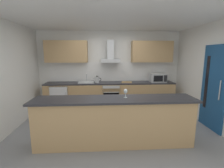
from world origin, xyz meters
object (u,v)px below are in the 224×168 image
Objects in this scene: microwave at (158,78)px; sink at (86,82)px; refrigerator at (61,97)px; kettle at (97,80)px; range_hood at (110,55)px; chopping_board at (127,82)px; oven at (111,95)px; wine_glass at (126,92)px.

microwave reaches higher than sink.
refrigerator is 2.94× the size of kettle.
range_hood is (-1.60, 0.16, 0.74)m from microwave.
refrigerator is 1.33m from kettle.
chopping_board is at bearing -1.48° from sink.
refrigerator is (-1.65, -0.00, -0.03)m from oven.
chopping_board reaches higher than oven.
refrigerator is at bearing 179.56° from microwave.
microwave reaches higher than oven.
chopping_board is at bearing -2.54° from oven.
kettle is at bearing 106.07° from wine_glass.
chopping_board is at bearing 179.77° from microwave.
sink is at bearing 178.52° from chopping_board.
oven is at bearing -0.78° from sink.
microwave is 2.61m from wine_glass.
kettle reaches higher than oven.
oven is at bearing 0.09° from refrigerator.
kettle is (-2.05, -0.01, -0.04)m from microwave.
oven is 0.93m from sink.
refrigerator is 2.94m from wine_glass.
chopping_board is at bearing -0.55° from refrigerator.
microwave is 1.73× the size of kettle.
range_hood reaches higher than oven.
kettle reaches higher than refrigerator.
wine_glass is (1.83, -2.21, 0.67)m from refrigerator.
refrigerator is 2.24m from chopping_board.
sink reaches higher than wine_glass.
kettle is 0.40× the size of range_hood.
microwave is 0.69× the size of range_hood.
wine_glass is 2.23m from chopping_board.
microwave is (3.25, -0.03, 0.62)m from refrigerator.
chopping_board is at bearing 80.67° from wine_glass.
kettle is at bearing -7.25° from sink.
microwave reaches higher than kettle.
range_hood reaches higher than wine_glass.
range_hood is at bearing 164.00° from chopping_board.
sink is 2.43m from wine_glass.
sink reaches higher than kettle.
wine_glass is (0.98, -2.22, 0.16)m from sink.
oven is 0.71m from kettle.
chopping_board is (1.34, -0.03, -0.02)m from sink.
wine_glass is at bearing -123.03° from microwave.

